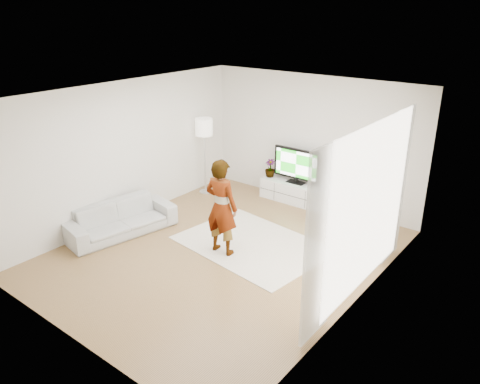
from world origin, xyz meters
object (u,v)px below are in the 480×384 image
Objects in this scene: floor_lamp at (204,130)px; sofa at (120,219)px; media_console at (295,192)px; rug at (252,244)px; player at (221,207)px; television at (297,165)px.

sofa is at bearing -86.70° from floor_lamp.
media_console is 2.25m from rug.
player is 0.98× the size of floor_lamp.
rug is at bearing -51.24° from sofa.
player reaches higher than rug.
player is at bearing -114.65° from rug.
player reaches higher than television.
rug is 1.52× the size of player.
player is 3.00m from floor_lamp.
floor_lamp is (-0.15, 2.61, 1.19)m from sofa.
rug is at bearing -30.39° from floor_lamp.
sofa is at bearing -152.47° from rug.
sofa is at bearing -118.33° from media_console.
media_console is at bearing -89.40° from player.
floor_lamp is at bearing 14.53° from sofa.
sofa is (-2.27, -1.19, 0.30)m from rug.
floor_lamp reaches higher than sofa.
floor_lamp is at bearing -157.94° from television.
television is at bearing 90.00° from media_console.
player is (-0.26, -0.56, 0.87)m from rug.
media_console is 2.84m from player.
rug is at bearing -78.36° from media_console.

